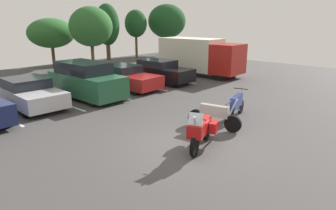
{
  "coord_description": "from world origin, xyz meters",
  "views": [
    {
      "loc": [
        -7.47,
        -5.89,
        4.12
      ],
      "look_at": [
        1.27,
        2.15,
        0.75
      ],
      "focal_mm": 32.15,
      "sensor_mm": 36.0,
      "label": 1
    }
  ],
  "objects": [
    {
      "name": "tree_center_left",
      "position": [
        5.6,
        20.19,
        2.99
      ],
      "size": [
        4.06,
        4.06,
        4.29
      ],
      "color": "#4C3823",
      "rests_on": "ground"
    },
    {
      "name": "tree_far_left",
      "position": [
        19.7,
        19.28,
        3.96
      ],
      "size": [
        4.46,
        4.46,
        5.93
      ],
      "color": "#4C3823",
      "rests_on": "ground"
    },
    {
      "name": "ground",
      "position": [
        0.0,
        0.0,
        -0.05
      ],
      "size": [
        44.0,
        44.0,
        0.1
      ],
      "primitive_type": "cube",
      "color": "#423F3F"
    },
    {
      "name": "car_green",
      "position": [
        1.29,
        8.19,
        0.96
      ],
      "size": [
        2.03,
        4.76,
        1.95
      ],
      "color": "#235638",
      "rests_on": "ground"
    },
    {
      "name": "car_black",
      "position": [
        7.11,
        8.27,
        0.75
      ],
      "size": [
        2.02,
        4.69,
        1.51
      ],
      "color": "black",
      "rests_on": "ground"
    },
    {
      "name": "parking_stripes",
      "position": [
        -1.63,
        8.38,
        0.0
      ],
      "size": [
        19.98,
        4.71,
        0.01
      ],
      "color": "silver",
      "rests_on": "ground"
    },
    {
      "name": "box_truck",
      "position": [
        11.22,
        8.0,
        1.5
      ],
      "size": [
        2.6,
        6.62,
        2.76
      ],
      "color": "#A51E19",
      "rests_on": "ground"
    },
    {
      "name": "motorcycle_touring",
      "position": [
        0.08,
        -0.4,
        0.66
      ],
      "size": [
        2.06,
        1.16,
        1.4
      ],
      "color": "black",
      "rests_on": "ground"
    },
    {
      "name": "car_silver",
      "position": [
        -1.58,
        8.71,
        0.69
      ],
      "size": [
        2.08,
        4.55,
        1.41
      ],
      "color": "#B7B7BC",
      "rests_on": "ground"
    },
    {
      "name": "tree_left",
      "position": [
        15.66,
        20.28,
        3.7
      ],
      "size": [
        2.47,
        2.47,
        5.22
      ],
      "color": "#4C3823",
      "rests_on": "ground"
    },
    {
      "name": "motorcycle_second",
      "position": [
        1.94,
        0.3,
        0.55
      ],
      "size": [
        0.68,
        2.19,
        1.31
      ],
      "color": "black",
      "rests_on": "ground"
    },
    {
      "name": "motorcycle_third",
      "position": [
        3.73,
        0.39,
        0.58
      ],
      "size": [
        2.19,
        0.8,
        1.25
      ],
      "color": "black",
      "rests_on": "ground"
    },
    {
      "name": "tree_far_right",
      "position": [
        7.02,
        16.07,
        3.58
      ],
      "size": [
        3.53,
        3.53,
        5.2
      ],
      "color": "#4C3823",
      "rests_on": "ground"
    },
    {
      "name": "car_red",
      "position": [
        4.2,
        8.52,
        0.71
      ],
      "size": [
        2.15,
        4.81,
        1.44
      ],
      "color": "maroon",
      "rests_on": "ground"
    },
    {
      "name": "tree_right",
      "position": [
        12.08,
        20.74,
        3.6
      ],
      "size": [
        2.56,
        2.56,
        5.76
      ],
      "color": "#4C3823",
      "rests_on": "ground"
    }
  ]
}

